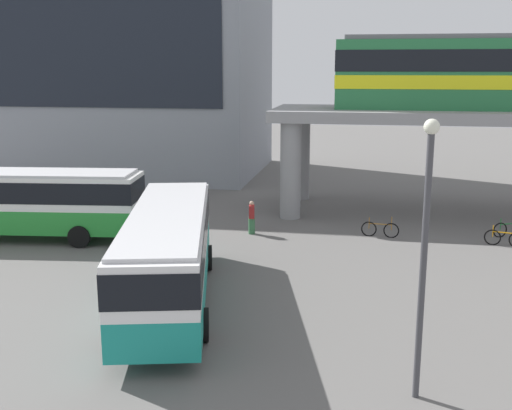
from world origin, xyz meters
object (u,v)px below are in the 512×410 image
at_px(station_building, 114,42).
at_px(bus_main, 168,247).
at_px(pedestrian_waiting_near_stop, 252,219).
at_px(bicycle_green, 510,229).
at_px(bicycle_orange, 505,238).
at_px(bicycle_brown, 380,229).
at_px(bus_secondary, 21,197).

xyz_separation_m(station_building, bus_main, (12.70, -26.70, -7.79)).
xyz_separation_m(bus_main, pedestrian_waiting_near_stop, (1.11, 9.38, -1.23)).
bearing_deg(bus_main, pedestrian_waiting_near_stop, 83.26).
relative_size(bicycle_green, bicycle_orange, 0.96).
relative_size(bus_main, bicycle_brown, 6.34).
height_order(bus_secondary, bicycle_green, bus_secondary).
bearing_deg(station_building, bus_secondary, -80.25).
bearing_deg(bicycle_green, station_building, 148.99).
relative_size(station_building, bus_main, 1.96).
bearing_deg(bus_secondary, bus_main, -35.54).
height_order(station_building, bicycle_brown, station_building).
xyz_separation_m(bus_main, bicycle_green, (13.31, 11.07, -1.63)).
height_order(station_building, bus_secondary, station_building).
bearing_deg(bus_secondary, bicycle_orange, 7.01).
bearing_deg(pedestrian_waiting_near_stop, bicycle_green, 7.89).
height_order(bus_secondary, pedestrian_waiting_near_stop, bus_secondary).
height_order(bicycle_brown, bicycle_orange, same).
bearing_deg(bus_main, bicycle_orange, 36.16).
relative_size(bus_main, bicycle_green, 6.81).
relative_size(bus_secondary, pedestrian_waiting_near_stop, 6.93).
relative_size(bicycle_brown, bicycle_orange, 1.03).
height_order(bicycle_green, bicycle_orange, same).
relative_size(station_building, bicycle_green, 13.31).
bearing_deg(station_building, bus_main, -64.57).
xyz_separation_m(bus_main, bus_secondary, (-9.24, 6.60, 0.00)).
distance_m(bus_main, bicycle_brown, 12.38).
distance_m(bus_main, pedestrian_waiting_near_stop, 9.53).
height_order(bicycle_brown, bicycle_green, same).
distance_m(station_building, pedestrian_waiting_near_stop, 23.92).
distance_m(bus_main, bicycle_green, 17.39).
height_order(bicycle_orange, pedestrian_waiting_near_stop, pedestrian_waiting_near_stop).
relative_size(station_building, bicycle_orange, 12.73).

